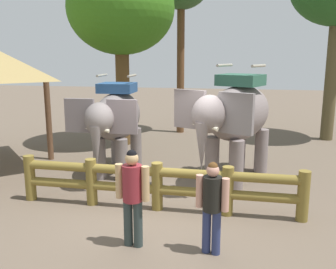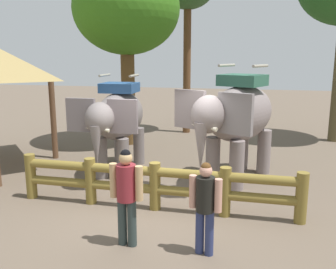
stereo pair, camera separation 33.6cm
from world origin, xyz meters
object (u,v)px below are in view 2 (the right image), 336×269
Objects in this scene: tourist_woman_in_black at (126,191)px; tree_far_left at (126,10)px; elephant_near_left at (118,119)px; elephant_center at (237,117)px; log_fence at (155,183)px; tourist_man_in_blue at (205,202)px.

tree_far_left is (-2.45, 7.43, 3.82)m from tourist_woman_in_black.
tourist_woman_in_black is at bearing -71.74° from tree_far_left.
elephant_center is (3.26, 0.04, 0.16)m from elephant_near_left.
elephant_center is at bearing 55.92° from log_fence.
elephant_near_left is 4.85m from tree_far_left.
elephant_center reaches higher than log_fence.
elephant_center is 4.38m from tourist_woman_in_black.
log_fence is at bearing 128.07° from tourist_man_in_blue.
tree_far_left reaches higher than elephant_near_left.
elephant_center is at bearing 67.28° from tourist_woman_in_black.
tourist_man_in_blue is at bearing -0.34° from tourist_woman_in_black.
log_fence is 0.96× the size of tree_far_left.
tourist_man_in_blue is at bearing -94.39° from elephant_center.
elephant_center is 6.20m from tree_far_left.
tourist_man_in_blue is at bearing -51.93° from log_fence.
tourist_man_in_blue is 0.25× the size of tree_far_left.
elephant_center is (1.59, 2.36, 1.12)m from log_fence.
tourist_man_in_blue is (1.36, -0.01, -0.08)m from tourist_woman_in_black.
log_fence is 1.69m from tourist_woman_in_black.
tourist_woman_in_black is at bearing -112.72° from elephant_center.
tree_far_left is at bearing 113.58° from log_fence.
elephant_near_left reaches higher than tourist_woman_in_black.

